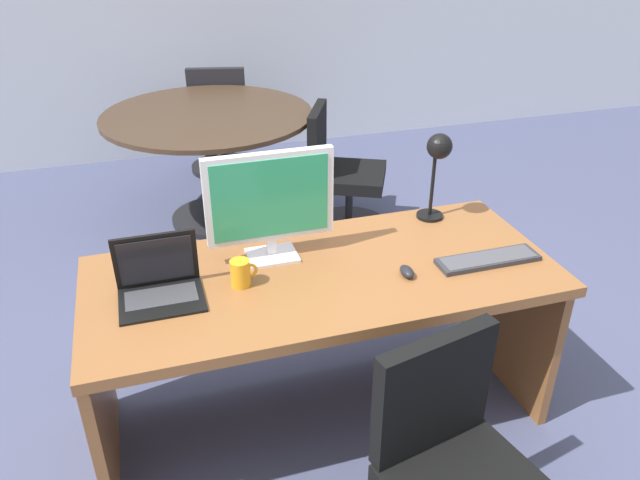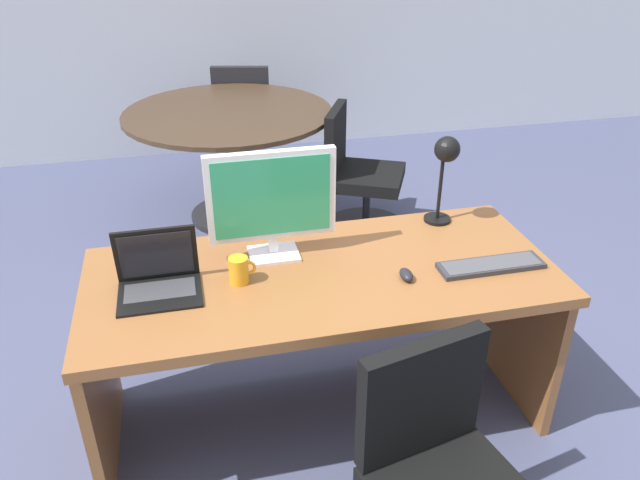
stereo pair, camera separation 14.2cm
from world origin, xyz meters
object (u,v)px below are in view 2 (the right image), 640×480
(monitor, at_px, (272,199))
(meeting_table, at_px, (230,138))
(desk, at_px, (320,306))
(laptop, at_px, (158,271))
(keyboard, at_px, (491,265))
(mouse, at_px, (406,275))
(meeting_chair_far, at_px, (245,128))
(coffee_mug, at_px, (239,269))
(desk_lamp, at_px, (445,161))
(meeting_chair_near, at_px, (358,184))

(monitor, bearing_deg, meeting_table, 89.89)
(desk, relative_size, laptop, 6.07)
(keyboard, bearing_deg, laptop, 172.96)
(mouse, relative_size, meeting_chair_far, 0.09)
(keyboard, bearing_deg, meeting_table, 110.58)
(monitor, bearing_deg, laptop, -163.44)
(coffee_mug, bearing_deg, laptop, 174.30)
(keyboard, bearing_deg, meeting_chair_far, 101.42)
(meeting_table, bearing_deg, desk_lamp, -66.50)
(meeting_chair_far, bearing_deg, desk, -90.82)
(mouse, bearing_deg, keyboard, 0.15)
(keyboard, height_order, desk_lamp, desk_lamp)
(laptop, bearing_deg, meeting_chair_far, 77.11)
(keyboard, distance_m, desk_lamp, 0.50)
(laptop, xyz_separation_m, meeting_chair_far, (0.66, 2.88, -0.45))
(monitor, relative_size, desk_lamp, 1.25)
(desk, bearing_deg, desk_lamp, 21.37)
(desk_lamp, bearing_deg, coffee_mug, -163.30)
(desk_lamp, bearing_deg, meeting_chair_near, 88.44)
(coffee_mug, bearing_deg, mouse, -11.68)
(monitor, height_order, meeting_table, monitor)
(coffee_mug, xyz_separation_m, meeting_chair_far, (0.36, 2.91, -0.43))
(monitor, height_order, laptop, monitor)
(desk, bearing_deg, keyboard, -14.47)
(mouse, relative_size, meeting_table, 0.06)
(meeting_chair_far, bearing_deg, desk_lamp, -77.86)
(keyboard, bearing_deg, coffee_mug, 172.55)
(monitor, distance_m, meeting_chair_near, 1.81)
(laptop, bearing_deg, mouse, -9.77)
(laptop, distance_m, meeting_chair_far, 2.98)
(monitor, bearing_deg, mouse, -32.33)
(desk, xyz_separation_m, coffee_mug, (-0.32, -0.04, 0.25))
(mouse, xyz_separation_m, meeting_chair_near, (0.34, 1.78, -0.42))
(keyboard, relative_size, meeting_chair_near, 0.50)
(desk, xyz_separation_m, monitor, (-0.16, 0.12, 0.45))
(mouse, distance_m, coffee_mug, 0.63)
(keyboard, height_order, mouse, mouse)
(monitor, xyz_separation_m, coffee_mug, (-0.16, -0.16, -0.20))
(desk, height_order, meeting_chair_near, meeting_chair_near)
(keyboard, bearing_deg, desk_lamp, 96.71)
(monitor, bearing_deg, desk_lamp, 8.39)
(monitor, bearing_deg, meeting_chair_far, 85.74)
(laptop, relative_size, desk_lamp, 0.74)
(desk, relative_size, desk_lamp, 4.51)
(mouse, bearing_deg, monitor, 147.67)
(laptop, height_order, meeting_chair_near, laptop)
(meeting_chair_near, bearing_deg, mouse, -100.93)
(mouse, xyz_separation_m, meeting_chair_far, (-0.26, 3.03, -0.40))
(desk, xyz_separation_m, keyboard, (0.65, -0.17, 0.20))
(laptop, distance_m, mouse, 0.93)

